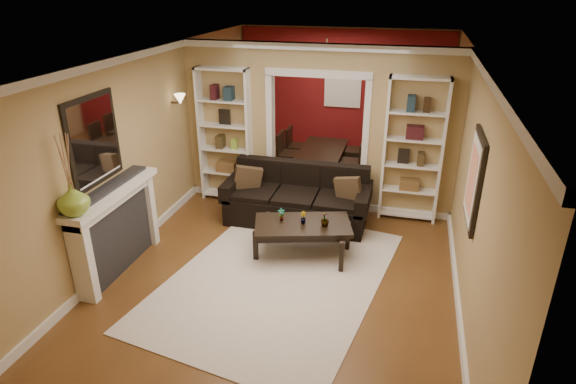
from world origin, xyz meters
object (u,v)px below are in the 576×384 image
(sofa, at_px, (297,196))
(coffee_table, at_px, (303,239))
(bookshelf_left, at_px, (226,136))
(bookshelf_right, at_px, (413,151))
(dining_table, at_px, (323,162))
(fireplace, at_px, (118,231))

(sofa, xyz_separation_m, coffee_table, (0.32, -0.99, -0.20))
(sofa, distance_m, bookshelf_left, 1.66)
(bookshelf_left, bearing_deg, coffee_table, -42.42)
(sofa, distance_m, bookshelf_right, 1.93)
(sofa, relative_size, bookshelf_left, 1.00)
(sofa, bearing_deg, dining_table, 89.32)
(coffee_table, xyz_separation_m, fireplace, (-2.26, -0.96, 0.33))
(bookshelf_left, xyz_separation_m, fireplace, (-0.54, -2.53, -0.57))
(sofa, xyz_separation_m, bookshelf_left, (-1.39, 0.58, 0.70))
(sofa, bearing_deg, bookshelf_right, 18.78)
(bookshelf_left, bearing_deg, sofa, -22.59)
(bookshelf_right, xyz_separation_m, dining_table, (-1.68, 1.55, -0.88))
(bookshelf_left, height_order, fireplace, bookshelf_left)
(sofa, relative_size, dining_table, 1.51)
(sofa, bearing_deg, fireplace, -134.76)
(coffee_table, height_order, bookshelf_right, bookshelf_right)
(bookshelf_right, bearing_deg, fireplace, -145.20)
(coffee_table, relative_size, bookshelf_right, 0.57)
(coffee_table, bearing_deg, dining_table, 79.25)
(sofa, bearing_deg, coffee_table, -71.91)
(coffee_table, distance_m, bookshelf_right, 2.28)
(coffee_table, bearing_deg, bookshelf_right, 32.40)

